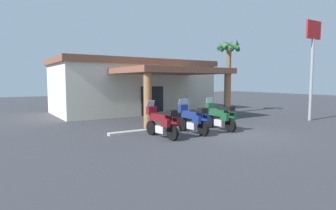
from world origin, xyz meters
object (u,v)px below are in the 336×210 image
Objects in this scene: palm_tree_near_portico at (229,61)px; roadside_sign at (312,54)px; motorcycle_blue at (193,119)px; motorcycle_maroon at (162,122)px; pedestrian at (186,105)px; motel_building at (135,86)px; motorcycle_green at (220,116)px.

roadside_sign is (1.50, -5.77, 0.12)m from palm_tree_near_portico.
roadside_sign is at bearing -94.48° from motorcycle_blue.
motorcycle_blue is at bearing -143.95° from palm_tree_near_portico.
pedestrian is (4.19, 4.04, 0.24)m from motorcycle_maroon.
motel_building reaches higher than motorcycle_blue.
roadside_sign reaches higher than motorcycle_green.
motorcycle_green is (3.52, 0.13, 0.00)m from motorcycle_maroon.
palm_tree_near_portico is 5.96m from roadside_sign.
motorcycle_maroon is 1.76m from motorcycle_blue.
roadside_sign reaches higher than palm_tree_near_portico.
palm_tree_near_portico reaches higher than pedestrian.
motorcycle_green is at bearing -136.59° from palm_tree_near_portico.
palm_tree_near_portico is 0.93× the size of roadside_sign.
motel_building reaches higher than motorcycle_maroon.
motel_building is 5.69× the size of motorcycle_blue.
roadside_sign is (6.48, -4.33, 3.23)m from pedestrian.
motorcycle_maroon is at bearing -149.13° from palm_tree_near_portico.
motorcycle_maroon and motorcycle_blue have the same top height.
roadside_sign is (7.30, -10.38, 2.06)m from motel_building.
palm_tree_near_portico reaches higher than motorcycle_maroon.
motorcycle_green is 1.35× the size of pedestrian.
roadside_sign is at bearing -155.42° from pedestrian.
pedestrian is 6.04m from palm_tree_near_portico.
motel_building is 7.69× the size of pedestrian.
motorcycle_blue is 0.38× the size of palm_tree_near_portico.
motel_building is at bearing -25.18° from motorcycle_maroon.
motorcycle_blue is 1.35× the size of pedestrian.
roadside_sign is (7.16, -0.42, 3.48)m from motorcycle_green.
motorcycle_maroon is 11.23m from roadside_sign.
motorcycle_maroon is 11.20m from palm_tree_near_portico.
pedestrian is at bearing -52.78° from motorcycle_maroon.
motorcycle_maroon is 1.00× the size of motorcycle_blue.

